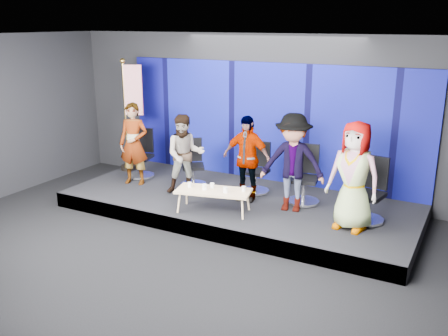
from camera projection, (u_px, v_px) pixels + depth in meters
The scene contains 21 objects.
ground at pixel (169, 262), 8.06m from camera, with size 10.00×10.00×0.00m, color black.
room_walls at pixel (164, 114), 7.37m from camera, with size 10.02×8.02×3.51m.
riser at pixel (238, 205), 10.13m from camera, with size 7.00×3.00×0.30m, color black.
backdrop at pixel (268, 123), 10.95m from camera, with size 7.00×0.08×2.60m, color #07064C.
chair_a at pixel (141, 161), 11.40m from camera, with size 0.75×0.75×1.10m.
panelist_a at pixel (134, 144), 10.77m from camera, with size 0.65×0.43×1.78m, color black.
chair_b at pixel (193, 170), 10.80m from camera, with size 0.80×0.80×1.02m.
panelist_b at pixel (185, 154), 10.20m from camera, with size 0.80×0.62×1.65m, color black.
chair_c at pixel (257, 176), 10.38m from camera, with size 0.60×0.60×1.05m.
panelist_c at pixel (246, 158), 9.81m from camera, with size 1.00×0.42×1.71m, color black.
chair_d at pixel (304, 184), 9.76m from camera, with size 0.75×0.75×1.14m.
panelist_d at pixel (293, 163), 9.22m from camera, with size 1.20×0.69×1.85m, color black.
chair_e at pixel (368, 200), 8.86m from camera, with size 0.76×0.76×1.16m.
panelist_e at pixel (354, 176), 8.38m from camera, with size 0.92×0.60×1.88m, color black.
coffee_table at pixel (213, 192), 9.28m from camera, with size 1.48×0.89×0.43m.
mug_a at pixel (190, 185), 9.43m from camera, with size 0.08×0.08×0.09m, color white.
mug_b at pixel (205, 187), 9.27m from camera, with size 0.09×0.09×0.11m, color white.
mug_c at pixel (212, 186), 9.37m from camera, with size 0.08×0.08×0.10m, color white.
mug_d at pixel (225, 190), 9.12m from camera, with size 0.09×0.09×0.10m, color white.
mug_e at pixel (244, 189), 9.19m from camera, with size 0.08×0.08×0.09m, color white.
flag_stand at pixel (131, 112), 11.62m from camera, with size 0.59×0.37×2.64m.
Camera 1 is at (4.23, -6.01, 3.75)m, focal length 40.00 mm.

